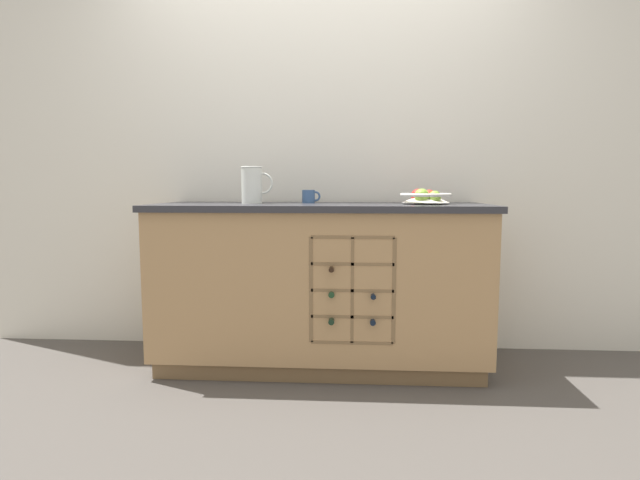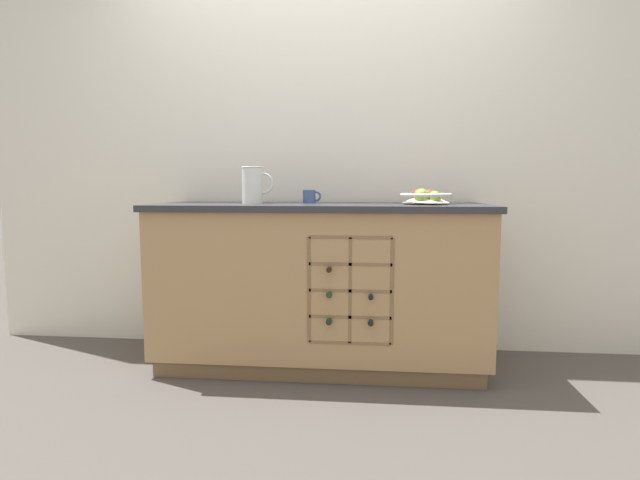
{
  "view_description": "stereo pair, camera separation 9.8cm",
  "coord_description": "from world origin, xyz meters",
  "views": [
    {
      "loc": [
        0.18,
        -2.78,
        1.02
      ],
      "look_at": [
        0.0,
        0.0,
        0.72
      ],
      "focal_mm": 28.0,
      "sensor_mm": 36.0,
      "label": 1
    },
    {
      "loc": [
        0.28,
        -2.77,
        1.02
      ],
      "look_at": [
        0.0,
        0.0,
        0.72
      ],
      "focal_mm": 28.0,
      "sensor_mm": 36.0,
      "label": 2
    }
  ],
  "objects": [
    {
      "name": "fruit_bowl",
      "position": [
        0.58,
        -0.03,
        0.97
      ],
      "size": [
        0.28,
        0.28,
        0.09
      ],
      "color": "silver",
      "rests_on": "kitchen_island"
    },
    {
      "name": "kitchen_island",
      "position": [
        0.0,
        -0.0,
        0.47
      ],
      "size": [
        1.85,
        0.69,
        0.93
      ],
      "color": "brown",
      "rests_on": "ground_plane"
    },
    {
      "name": "white_pitcher",
      "position": [
        -0.38,
        0.01,
        1.03
      ],
      "size": [
        0.18,
        0.12,
        0.21
      ],
      "color": "silver",
      "rests_on": "kitchen_island"
    },
    {
      "name": "ceramic_mug",
      "position": [
        -0.07,
        0.11,
        0.96
      ],
      "size": [
        0.11,
        0.07,
        0.08
      ],
      "color": "#385684",
      "rests_on": "kitchen_island"
    },
    {
      "name": "ground_plane",
      "position": [
        0.0,
        0.0,
        0.0
      ],
      "size": [
        14.0,
        14.0,
        0.0
      ],
      "primitive_type": "plane",
      "color": "#4C4742"
    },
    {
      "name": "back_wall",
      "position": [
        0.0,
        0.38,
        1.27
      ],
      "size": [
        4.4,
        0.06,
        2.55
      ],
      "primitive_type": "cube",
      "color": "silver",
      "rests_on": "ground_plane"
    }
  ]
}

